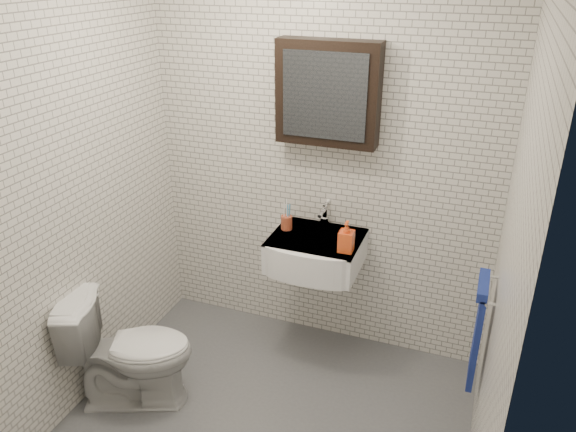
# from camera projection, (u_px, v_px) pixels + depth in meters

# --- Properties ---
(ground) EXTENTS (2.20, 2.00, 0.01)m
(ground) POSITION_uv_depth(u_px,v_px,m) (263.00, 428.00, 3.15)
(ground) COLOR #515459
(ground) RESTS_ON ground
(room_shell) EXTENTS (2.22, 2.02, 2.51)m
(room_shell) POSITION_uv_depth(u_px,v_px,m) (256.00, 187.00, 2.54)
(room_shell) COLOR silver
(room_shell) RESTS_ON ground
(washbasin) EXTENTS (0.55, 0.50, 0.20)m
(washbasin) POSITION_uv_depth(u_px,v_px,m) (314.00, 253.00, 3.45)
(washbasin) COLOR white
(washbasin) RESTS_ON room_shell
(faucet) EXTENTS (0.06, 0.20, 0.15)m
(faucet) POSITION_uv_depth(u_px,v_px,m) (324.00, 217.00, 3.54)
(faucet) COLOR silver
(faucet) RESTS_ON washbasin
(mirror_cabinet) EXTENTS (0.60, 0.15, 0.60)m
(mirror_cabinet) POSITION_uv_depth(u_px,v_px,m) (328.00, 93.00, 3.21)
(mirror_cabinet) COLOR black
(mirror_cabinet) RESTS_ON room_shell
(towel_rail) EXTENTS (0.09, 0.30, 0.58)m
(towel_rail) POSITION_uv_depth(u_px,v_px,m) (478.00, 327.00, 2.82)
(towel_rail) COLOR silver
(towel_rail) RESTS_ON room_shell
(toothbrush_cup) EXTENTS (0.08, 0.08, 0.20)m
(toothbrush_cup) POSITION_uv_depth(u_px,v_px,m) (287.00, 222.00, 3.52)
(toothbrush_cup) COLOR #9C4027
(toothbrush_cup) RESTS_ON washbasin
(soap_bottle) EXTENTS (0.09, 0.09, 0.19)m
(soap_bottle) POSITION_uv_depth(u_px,v_px,m) (346.00, 236.00, 3.24)
(soap_bottle) COLOR orange
(soap_bottle) RESTS_ON washbasin
(toilet) EXTENTS (0.80, 0.63, 0.71)m
(toilet) POSITION_uv_depth(u_px,v_px,m) (131.00, 350.00, 3.23)
(toilet) COLOR silver
(toilet) RESTS_ON ground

